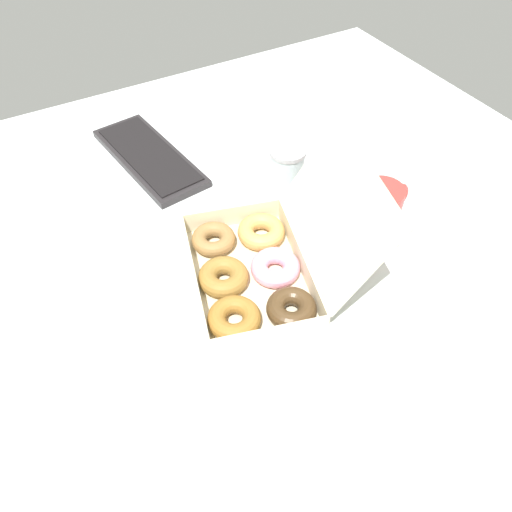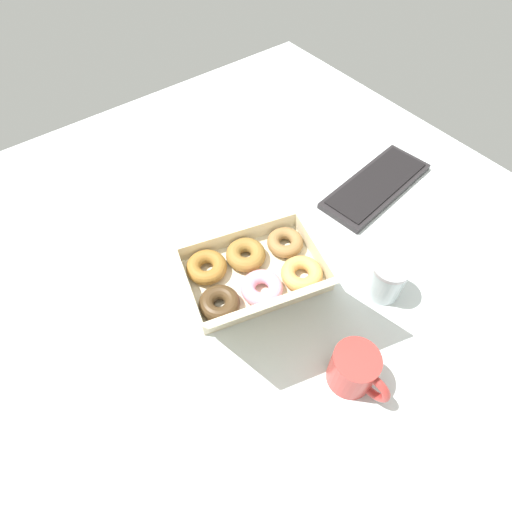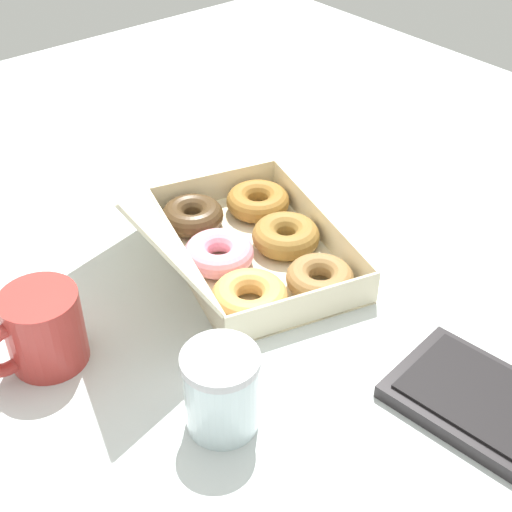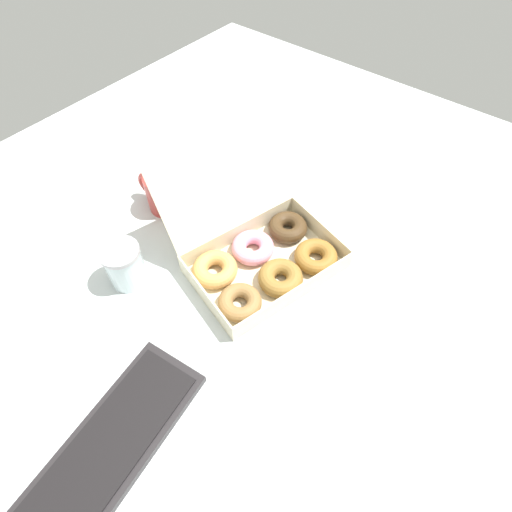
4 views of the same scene
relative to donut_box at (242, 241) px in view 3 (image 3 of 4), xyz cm
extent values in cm
cube|color=silver|center=(4.01, 0.84, -4.31)|extent=(180.00, 180.00, 2.00)
cube|color=beige|center=(-0.65, -1.66, -3.11)|extent=(37.41, 30.04, 0.40)
cube|color=beige|center=(-16.19, 2.69, -0.43)|extent=(6.33, 21.34, 4.96)
cube|color=beige|center=(14.88, -6.02, -0.43)|extent=(6.33, 21.34, 4.96)
cube|color=beige|center=(-3.57, -12.09, -0.43)|extent=(30.80, 8.98, 4.96)
cube|color=beige|center=(2.27, 8.76, -0.43)|extent=(30.80, 8.98, 4.96)
cube|color=beige|center=(3.80, 14.23, 11.62)|extent=(34.51, 19.70, 19.33)
torus|color=olive|center=(-12.33, -3.79, -1.14)|extent=(10.90, 10.90, 3.23)
torus|color=olive|center=(-1.92, -6.74, -1.14)|extent=(14.15, 14.15, 3.77)
torus|color=olive|center=(7.98, -9.54, -1.14)|extent=(13.87, 13.87, 3.51)
torus|color=tan|center=(-9.29, 6.13, -1.14)|extent=(12.79, 12.79, 3.52)
torus|color=pink|center=(0.96, 3.49, -1.14)|extent=(13.83, 13.83, 3.51)
torus|color=#45311B|center=(11.24, 0.77, -1.14)|extent=(11.98, 11.98, 3.60)
cylinder|color=#B03530|center=(-0.75, 30.85, 1.69)|extent=(9.41, 9.41, 9.99)
torus|color=#B03530|center=(-1.31, 35.86, 1.69)|extent=(2.50, 7.43, 7.29)
cylinder|color=black|center=(-0.75, 30.85, 4.88)|extent=(8.28, 8.28, 0.60)
cylinder|color=silver|center=(-22.24, 20.54, 1.37)|extent=(8.19, 8.19, 9.35)
cylinder|color=#B2B2B7|center=(-22.24, 20.54, 6.54)|extent=(8.60, 8.60, 1.00)
camera|label=1|loc=(56.60, -32.48, 74.23)|focal=35.00mm
camera|label=2|loc=(32.58, 42.57, 78.87)|focal=28.00mm
camera|label=3|loc=(-65.22, 51.01, 60.27)|focal=50.00mm
camera|label=4|loc=(-44.33, -33.93, 71.75)|focal=28.00mm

